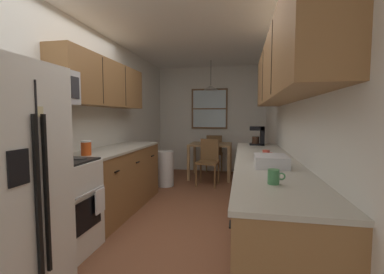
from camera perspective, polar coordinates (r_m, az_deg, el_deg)
name	(u,v)px	position (r m, az deg, el deg)	size (l,w,h in m)	color
ground_plane	(190,206)	(4.03, -0.37, -14.94)	(12.00, 12.00, 0.00)	brown
wall_left	(106,121)	(4.28, -18.45, 3.37)	(0.10, 9.00, 2.55)	silver
wall_right	(287,122)	(3.78, 20.16, 3.22)	(0.10, 9.00, 2.55)	silver
wall_back	(211,119)	(6.42, 4.26, 3.88)	(4.40, 0.10, 2.55)	silver
ceiling_slab	(190,29)	(4.00, -0.39, 22.67)	(4.40, 9.00, 0.08)	white
stove_range	(59,206)	(2.91, -27.29, -13.40)	(0.66, 0.58, 1.10)	white
microwave_over_range	(43,86)	(2.86, -29.94, 9.76)	(0.39, 0.61, 0.34)	silver
counter_left	(118,179)	(3.92, -16.05, -8.82)	(0.64, 1.88, 0.90)	olive
upper_cabinets_left	(104,84)	(3.87, -18.71, 11.00)	(0.33, 1.96, 0.62)	olive
counter_right	(265,201)	(2.94, 15.82, -13.32)	(0.64, 3.20, 0.90)	olive
upper_cabinets_right	(283,68)	(2.81, 19.46, 14.23)	(0.33, 2.88, 0.66)	olive
dining_table	(210,149)	(5.71, 4.08, -2.68)	(0.89, 0.80, 0.75)	#A87F51
dining_chair_near	(208,159)	(5.13, 3.63, -4.96)	(0.44, 0.44, 0.90)	brown
dining_chair_far	(215,151)	(6.32, 4.98, -3.19)	(0.41, 0.41, 0.90)	brown
pendant_light	(211,87)	(5.70, 4.16, 10.83)	(0.32, 0.32, 0.63)	black
back_window	(209,109)	(6.36, 3.85, 6.22)	(0.88, 0.05, 0.97)	brown
trash_bin	(165,169)	(5.08, -5.89, -6.92)	(0.32, 0.32, 0.68)	white
storage_canister	(86,148)	(3.19, -22.29, -2.25)	(0.11, 0.11, 0.17)	#D84C19
dish_towel	(100,201)	(2.82, -19.60, -13.11)	(0.02, 0.16, 0.24)	white
coffee_maker	(259,135)	(4.15, 14.51, 0.36)	(0.22, 0.18, 0.29)	black
mug_by_coffeemaker	(274,177)	(1.79, 17.58, -8.34)	(0.11, 0.08, 0.10)	#3F7F4C
mug_spare	(266,155)	(2.73, 16.05, -3.86)	(0.11, 0.07, 0.10)	#BF3F33
dish_rack	(271,161)	(2.39, 16.97, -5.09)	(0.28, 0.34, 0.10)	silver
table_serving_bowl	(211,142)	(5.78, 4.30, -1.05)	(0.18, 0.18, 0.06)	#4C7299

